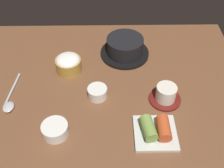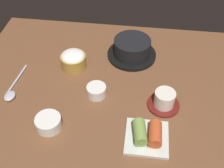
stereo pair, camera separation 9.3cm
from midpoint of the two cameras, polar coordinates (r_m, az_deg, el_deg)
dining_table at (r=97.26cm, az=-3.93°, el=-0.97°), size 100.00×76.00×2.00cm
stone_pot at (r=107.07cm, az=0.17°, el=7.50°), size 18.85×18.85×7.35cm
rice_bowl at (r=102.04cm, az=-11.59°, el=4.09°), size 9.32×9.32×6.62cm
tea_cup_with_saucer at (r=90.83cm, az=8.17°, el=-2.31°), size 10.52×10.52×6.01cm
banchan_cup_center at (r=92.06cm, az=-5.92°, el=-1.84°), size 6.55×6.55×3.73cm
kimchi_plate at (r=82.42cm, az=5.81°, el=-9.65°), size 12.62×12.62×4.85cm
side_bowl_near at (r=84.76cm, az=-14.80°, el=-9.23°), size 7.86×7.86×3.82cm
spoon at (r=98.50cm, az=-22.94°, el=-3.42°), size 3.81×18.14×1.35cm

